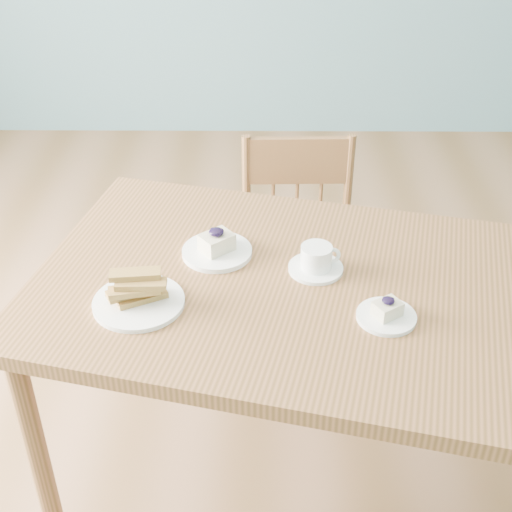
% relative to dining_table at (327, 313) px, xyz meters
% --- Properties ---
extents(room, '(5.01, 5.01, 2.71)m').
position_rel_dining_table_xyz_m(room, '(-0.01, 0.18, 0.64)').
color(room, '#926544').
rests_on(room, ground).
extents(dining_table, '(1.62, 1.16, 0.79)m').
position_rel_dining_table_xyz_m(dining_table, '(0.00, 0.00, 0.00)').
color(dining_table, '#915B37').
rests_on(dining_table, ground).
extents(dining_chair, '(0.40, 0.38, 0.85)m').
position_rel_dining_table_xyz_m(dining_chair, '(-0.04, 0.63, -0.27)').
color(dining_chair, '#915B37').
rests_on(dining_chair, ground).
extents(cheesecake_plate_near, '(0.14, 0.14, 0.06)m').
position_rel_dining_table_xyz_m(cheesecake_plate_near, '(0.12, -0.12, 0.09)').
color(cheesecake_plate_near, white).
rests_on(cheesecake_plate_near, dining_table).
extents(cheesecake_plate_far, '(0.18, 0.18, 0.08)m').
position_rel_dining_table_xyz_m(cheesecake_plate_far, '(-0.28, 0.15, 0.10)').
color(cheesecake_plate_far, white).
rests_on(cheesecake_plate_far, dining_table).
extents(coffee_cup, '(0.14, 0.14, 0.07)m').
position_rel_dining_table_xyz_m(coffee_cup, '(-0.03, 0.08, 0.11)').
color(coffee_cup, white).
rests_on(coffee_cup, dining_table).
extents(biscotti_plate, '(0.22, 0.22, 0.09)m').
position_rel_dining_table_xyz_m(biscotti_plate, '(-0.46, -0.07, 0.11)').
color(biscotti_plate, white).
rests_on(biscotti_plate, dining_table).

